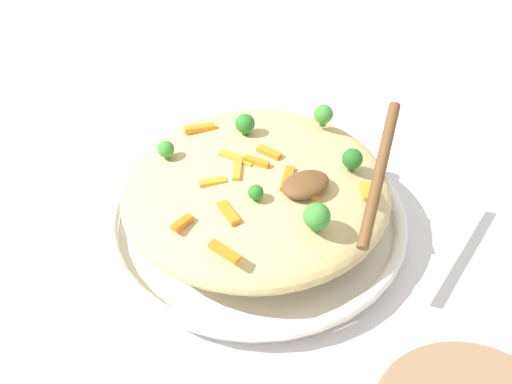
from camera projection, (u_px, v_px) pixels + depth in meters
ground_plane at (256, 230)px, 0.76m from camera, size 2.40×2.40×0.00m
serving_bowl at (256, 219)px, 0.74m from camera, size 0.36×0.36×0.04m
pasta_mound at (256, 189)px, 0.71m from camera, size 0.32×0.31×0.08m
carrot_piece_0 at (225, 251)px, 0.59m from camera, size 0.02×0.04×0.01m
carrot_piece_1 at (287, 179)px, 0.67m from camera, size 0.04×0.04×0.01m
carrot_piece_2 at (228, 213)px, 0.63m from camera, size 0.01×0.04×0.01m
carrot_piece_3 at (257, 164)px, 0.68m from camera, size 0.02×0.03×0.01m
carrot_piece_4 at (213, 182)px, 0.66m from camera, size 0.03×0.02×0.01m
carrot_piece_5 at (182, 223)px, 0.62m from camera, size 0.03×0.02×0.01m
carrot_piece_6 at (237, 159)px, 0.69m from camera, size 0.03×0.04×0.01m
carrot_piece_7 at (238, 171)px, 0.67m from camera, size 0.03×0.03×0.01m
carrot_piece_8 at (312, 187)px, 0.66m from camera, size 0.02×0.04×0.01m
carrot_piece_9 at (200, 128)px, 0.74m from camera, size 0.04×0.02×0.01m
carrot_piece_10 at (366, 191)px, 0.66m from camera, size 0.02×0.03×0.01m
carrot_piece_11 at (269, 153)px, 0.70m from camera, size 0.02×0.03×0.01m
broccoli_floret_0 at (314, 218)px, 0.61m from camera, size 0.03×0.03×0.03m
broccoli_floret_1 at (166, 149)px, 0.70m from camera, size 0.02×0.02×0.02m
broccoli_floret_2 at (245, 124)px, 0.72m from camera, size 0.02×0.02×0.03m
broccoli_floret_3 at (352, 159)px, 0.68m from camera, size 0.02×0.02×0.03m
broccoli_floret_4 at (256, 193)px, 0.64m from camera, size 0.02×0.02×0.02m
broccoli_floret_5 at (323, 114)px, 0.74m from camera, size 0.02×0.02×0.03m
serving_spoon at (332, 180)px, 0.64m from camera, size 0.14×0.13×0.08m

